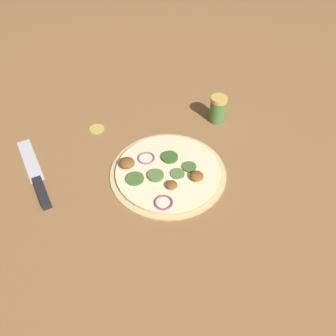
{
  "coord_description": "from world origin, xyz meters",
  "views": [
    {
      "loc": [
        0.2,
        0.5,
        0.58
      ],
      "look_at": [
        0.0,
        0.0,
        0.02
      ],
      "focal_mm": 35.0,
      "sensor_mm": 36.0,
      "label": 1
    }
  ],
  "objects_px": {
    "knife": "(38,182)",
    "loose_cap": "(96,128)",
    "pizza": "(167,171)",
    "spice_jar": "(218,109)"
  },
  "relations": [
    {
      "from": "knife",
      "to": "loose_cap",
      "type": "xyz_separation_m",
      "value": [
        -0.17,
        -0.15,
        -0.0
      ]
    },
    {
      "from": "pizza",
      "to": "loose_cap",
      "type": "distance_m",
      "value": 0.26
    },
    {
      "from": "loose_cap",
      "to": "pizza",
      "type": "bearing_deg",
      "value": 118.16
    },
    {
      "from": "pizza",
      "to": "spice_jar",
      "type": "bearing_deg",
      "value": -145.7
    },
    {
      "from": "pizza",
      "to": "knife",
      "type": "height_order",
      "value": "pizza"
    },
    {
      "from": "knife",
      "to": "spice_jar",
      "type": "bearing_deg",
      "value": -90.03
    },
    {
      "from": "pizza",
      "to": "spice_jar",
      "type": "xyz_separation_m",
      "value": [
        -0.21,
        -0.14,
        0.03
      ]
    },
    {
      "from": "knife",
      "to": "pizza",
      "type": "bearing_deg",
      "value": -112.12
    },
    {
      "from": "pizza",
      "to": "spice_jar",
      "type": "relative_size",
      "value": 3.68
    },
    {
      "from": "spice_jar",
      "to": "loose_cap",
      "type": "relative_size",
      "value": 1.85
    }
  ]
}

